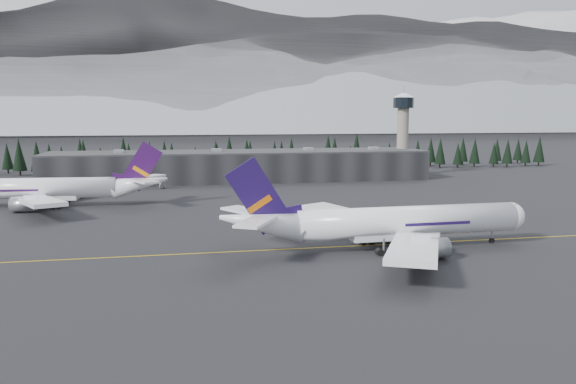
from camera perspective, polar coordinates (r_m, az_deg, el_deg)
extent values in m
plane|color=black|center=(120.64, 1.86, -5.51)|extent=(1400.00, 1400.00, 0.00)
cube|color=gold|center=(118.75, 2.08, -5.72)|extent=(400.00, 0.40, 0.02)
cube|color=black|center=(241.79, -4.87, 2.61)|extent=(160.00, 30.00, 12.00)
cube|color=#333335|center=(241.31, -4.88, 4.10)|extent=(160.00, 30.00, 0.60)
cylinder|color=gray|center=(263.07, 11.55, 5.08)|extent=(5.20, 5.20, 32.00)
cylinder|color=black|center=(262.86, 11.66, 8.84)|extent=(9.20, 9.20, 4.50)
cone|color=silver|center=(262.96, 11.68, 9.59)|extent=(10.00, 10.00, 2.00)
cube|color=black|center=(278.35, -5.72, 3.59)|extent=(360.00, 20.00, 15.00)
cylinder|color=white|center=(120.66, 12.12, -2.89)|extent=(48.24, 7.52, 6.27)
sphere|color=white|center=(132.49, 21.61, -2.32)|extent=(6.27, 6.27, 6.27)
cone|color=white|center=(111.13, -2.74, -3.14)|extent=(17.72, 6.73, 9.08)
cube|color=white|center=(133.38, 6.73, -2.48)|extent=(21.70, 29.62, 2.68)
cylinder|color=#96999F|center=(130.69, 10.15, -3.56)|extent=(6.90, 4.15, 3.97)
cube|color=white|center=(104.03, 12.69, -5.56)|extent=(20.56, 29.95, 2.68)
cylinder|color=#96999F|center=(112.18, 14.31, -5.57)|extent=(6.90, 4.15, 3.97)
cube|color=#1D0E43|center=(110.15, -3.02, -0.43)|extent=(13.25, 0.87, 15.57)
cube|color=#C75D0B|center=(110.42, -2.91, -1.23)|extent=(5.11, 0.72, 3.83)
cube|color=white|center=(116.63, -4.29, -1.90)|extent=(10.02, 12.27, 0.52)
cube|color=white|center=(104.44, -3.27, -3.04)|extent=(9.62, 12.35, 0.52)
cylinder|color=black|center=(130.96, 20.00, -4.22)|extent=(0.52, 0.52, 3.14)
cylinder|color=black|center=(122.93, 8.03, -4.58)|extent=(0.52, 0.52, 3.14)
cylinder|color=black|center=(114.41, 9.71, -5.55)|extent=(0.52, 0.52, 3.14)
cylinder|color=white|center=(187.13, -24.36, 0.36)|extent=(48.60, 9.92, 6.30)
cone|color=white|center=(180.08, -14.79, 0.83)|extent=(18.05, 7.61, 9.11)
cube|color=white|center=(170.09, -23.93, -0.87)|extent=(19.49, 30.29, 2.69)
cylinder|color=#97999F|center=(177.70, -25.30, -1.19)|extent=(7.10, 4.49, 3.99)
cube|color=white|center=(201.13, -21.25, 0.51)|extent=(22.81, 29.33, 2.69)
cylinder|color=#97999F|center=(197.51, -23.41, -0.25)|extent=(7.10, 4.49, 3.99)
cube|color=#330F46|center=(179.46, -14.68, 2.53)|extent=(13.29, 1.53, 15.63)
cube|color=orange|center=(179.63, -14.73, 2.03)|extent=(5.15, 0.97, 3.85)
cube|color=white|center=(173.43, -14.40, 1.07)|extent=(9.25, 12.45, 0.52)
cube|color=white|center=(185.84, -13.90, 1.53)|extent=(10.41, 12.19, 0.52)
cylinder|color=black|center=(181.11, -22.51, -1.11)|extent=(0.52, 0.52, 3.15)
cylinder|color=black|center=(190.12, -21.76, -0.68)|extent=(0.52, 0.52, 3.15)
imported|color=#BABABC|center=(219.20, -12.66, 0.54)|extent=(4.73, 5.97, 1.51)
imported|color=silver|center=(217.63, -2.61, 0.66)|extent=(4.69, 3.26, 1.48)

